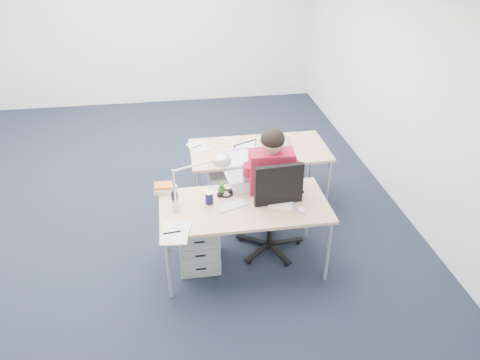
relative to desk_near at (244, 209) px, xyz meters
name	(u,v)px	position (x,y,z in m)	size (l,w,h in m)	color
floor	(151,204)	(-0.96, 1.27, -0.68)	(7.00, 7.00, 0.00)	black
room	(135,68)	(-0.96, 1.27, 1.03)	(6.02, 7.02, 2.80)	white
desk_near	(244,209)	(0.00, 0.00, 0.00)	(1.60, 0.80, 0.73)	tan
desk_far	(259,153)	(0.36, 1.13, 0.00)	(1.60, 0.80, 0.73)	tan
office_chair	(271,225)	(0.31, 0.19, -0.36)	(0.77, 0.77, 1.14)	black
seated_person	(268,185)	(0.31, 0.38, 0.01)	(0.45, 0.77, 1.38)	maroon
drawer_pedestal_near	(198,240)	(-0.45, 0.12, -0.41)	(0.40, 0.50, 0.55)	#B0B3B6
drawer_pedestal_far	(227,192)	(-0.05, 0.98, -0.41)	(0.40, 0.50, 0.55)	#B0B3B6
silver_laptop	(244,171)	(0.05, 0.30, 0.24)	(0.36, 0.29, 0.38)	silver
wireless_keyboard	(232,206)	(-0.12, -0.01, 0.05)	(0.28, 0.11, 0.01)	white
computer_mouse	(302,210)	(0.51, -0.19, 0.06)	(0.06, 0.10, 0.04)	white
headphones	(226,193)	(-0.15, 0.21, 0.06)	(0.19, 0.15, 0.03)	black
can_koozie	(209,198)	(-0.33, 0.08, 0.11)	(0.08, 0.08, 0.13)	#14163F
water_bottle	(174,193)	(-0.65, 0.14, 0.16)	(0.07, 0.07, 0.22)	silver
bear_figurine	(222,188)	(-0.19, 0.22, 0.12)	(0.07, 0.05, 0.14)	#23671B
book_stack	(164,188)	(-0.75, 0.35, 0.09)	(0.19, 0.14, 0.08)	silver
cordless_phone	(175,199)	(-0.65, 0.08, 0.13)	(0.04, 0.03, 0.16)	black
papers_left	(175,233)	(-0.67, -0.35, 0.05)	(0.23, 0.33, 0.01)	#FFEF93
papers_right	(282,201)	(0.37, 0.00, 0.05)	(0.21, 0.30, 0.01)	#FFEF93
sunglasses	(298,192)	(0.56, 0.12, 0.06)	(0.11, 0.05, 0.03)	black
desk_lamp	(193,181)	(-0.47, 0.04, 0.33)	(0.50, 0.18, 0.56)	silver
dark_laptop	(250,152)	(0.20, 0.86, 0.15)	(0.29, 0.28, 0.21)	black
far_cup	(287,139)	(0.71, 1.23, 0.10)	(0.08, 0.08, 0.11)	white
far_papers	(198,147)	(-0.34, 1.28, 0.05)	(0.19, 0.28, 0.01)	white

